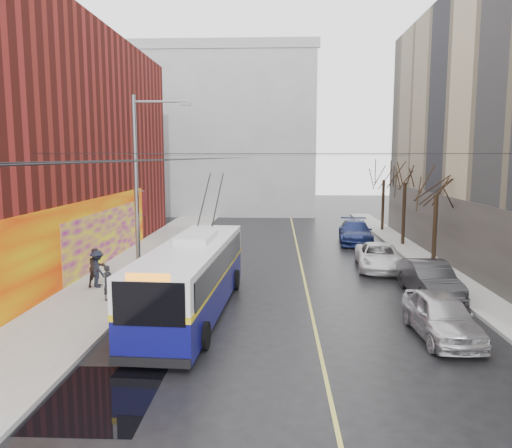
{
  "coord_description": "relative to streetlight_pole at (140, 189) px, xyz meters",
  "views": [
    {
      "loc": [
        0.08,
        -12.29,
        6.29
      ],
      "look_at": [
        -0.92,
        11.03,
        3.13
      ],
      "focal_mm": 35.0,
      "sensor_mm": 36.0,
      "label": 1
    }
  ],
  "objects": [
    {
      "name": "building_far",
      "position": [
        0.14,
        34.99,
        4.17
      ],
      "size": [
        20.5,
        12.1,
        18.0
      ],
      "color": "gray",
      "rests_on": "ground"
    },
    {
      "name": "pedestrian_a",
      "position": [
        -1.04,
        -1.66,
        -3.94
      ],
      "size": [
        0.54,
        0.65,
        1.52
      ],
      "primitive_type": "imported",
      "rotation": [
        0.0,
        0.0,
        1.2
      ],
      "color": "black",
      "rests_on": "sidewalk_left"
    },
    {
      "name": "pedestrian_c",
      "position": [
        -2.25,
        0.38,
        -3.8
      ],
      "size": [
        1.27,
        1.3,
        1.79
      ],
      "primitive_type": "imported",
      "rotation": [
        0.0,
        0.0,
        2.32
      ],
      "color": "black",
      "rests_on": "sidewalk_left"
    },
    {
      "name": "parked_car_a",
      "position": [
        11.98,
        -5.22,
        -4.06
      ],
      "size": [
        2.0,
        4.67,
        1.57
      ],
      "primitive_type": "imported",
      "rotation": [
        0.0,
        0.0,
        0.03
      ],
      "color": "#B6B5BA",
      "rests_on": "ground"
    },
    {
      "name": "tree_far",
      "position": [
        15.14,
        20.0,
        0.3
      ],
      "size": [
        3.2,
        3.2,
        6.57
      ],
      "color": "black",
      "rests_on": "ground"
    },
    {
      "name": "streetlight_pole",
      "position": [
        0.0,
        0.0,
        0.0
      ],
      "size": [
        2.65,
        0.6,
        9.0
      ],
      "color": "slate",
      "rests_on": "ground"
    },
    {
      "name": "lane_line",
      "position": [
        7.64,
        4.0,
        -4.84
      ],
      "size": [
        0.12,
        50.0,
        0.01
      ],
      "primitive_type": "cube",
      "color": "#BFB74C",
      "rests_on": "ground"
    },
    {
      "name": "parked_car_c",
      "position": [
        11.94,
        5.49,
        -4.13
      ],
      "size": [
        2.8,
        5.33,
        1.43
      ],
      "primitive_type": "imported",
      "rotation": [
        0.0,
        0.0,
        -0.09
      ],
      "color": "silver",
      "rests_on": "ground"
    },
    {
      "name": "pigeons_flying",
      "position": [
        3.7,
        -0.25,
        2.38
      ],
      "size": [
        4.48,
        1.83,
        0.67
      ],
      "color": "slate"
    },
    {
      "name": "ground",
      "position": [
        6.14,
        -10.0,
        -4.85
      ],
      "size": [
        140.0,
        140.0,
        0.0
      ],
      "primitive_type": "plane",
      "color": "black",
      "rests_on": "ground"
    },
    {
      "name": "pedestrian_b",
      "position": [
        -2.33,
        0.51,
        -3.78
      ],
      "size": [
        1.1,
        1.13,
        1.84
      ],
      "primitive_type": "imported",
      "rotation": [
        0.0,
        0.0,
        0.9
      ],
      "color": "black",
      "rests_on": "sidewalk_left"
    },
    {
      "name": "sidewalk_left",
      "position": [
        -1.86,
        2.0,
        -4.77
      ],
      "size": [
        4.0,
        60.0,
        0.15
      ],
      "primitive_type": "cube",
      "color": "gray",
      "rests_on": "ground"
    },
    {
      "name": "parked_car_d",
      "position": [
        11.94,
        14.0,
        -4.02
      ],
      "size": [
        2.81,
        5.87,
        1.65
      ],
      "primitive_type": "imported",
      "rotation": [
        0.0,
        0.0,
        -0.09
      ],
      "color": "navy",
      "rests_on": "ground"
    },
    {
      "name": "puddle",
      "position": [
        1.59,
        -10.1,
        -4.84
      ],
      "size": [
        2.81,
        3.83,
        0.01
      ],
      "primitive_type": "cube",
      "color": "black",
      "rests_on": "ground"
    },
    {
      "name": "tree_near",
      "position": [
        15.14,
        6.0,
        0.13
      ],
      "size": [
        3.2,
        3.2,
        6.4
      ],
      "color": "black",
      "rests_on": "ground"
    },
    {
      "name": "following_car",
      "position": [
        2.84,
        6.11,
        -4.09
      ],
      "size": [
        2.17,
        4.56,
        1.51
      ],
      "primitive_type": "imported",
      "rotation": [
        0.0,
        0.0,
        0.09
      ],
      "color": "#BAB9BE",
      "rests_on": "ground"
    },
    {
      "name": "sidewalk_right",
      "position": [
        15.14,
        2.0,
        -4.77
      ],
      "size": [
        2.0,
        60.0,
        0.15
      ],
      "primitive_type": "cube",
      "color": "gray",
      "rests_on": "ground"
    },
    {
      "name": "catenary_wires",
      "position": [
        3.6,
        4.77,
        1.4
      ],
      "size": [
        18.0,
        60.0,
        0.22
      ],
      "color": "black"
    },
    {
      "name": "trolleybus",
      "position": [
        2.83,
        -2.87,
        -3.32
      ],
      "size": [
        3.18,
        11.68,
        5.48
      ],
      "rotation": [
        0.0,
        0.0,
        -0.05
      ],
      "color": "#0B0B53",
      "rests_on": "ground"
    },
    {
      "name": "parked_car_b",
      "position": [
        13.11,
        0.0,
        -4.05
      ],
      "size": [
        1.91,
        4.9,
        1.59
      ],
      "primitive_type": "imported",
      "rotation": [
        0.0,
        0.0,
        0.05
      ],
      "color": "#29292C",
      "rests_on": "ground"
    },
    {
      "name": "tree_mid",
      "position": [
        15.14,
        13.0,
        0.41
      ],
      "size": [
        3.2,
        3.2,
        6.68
      ],
      "color": "black",
      "rests_on": "ground"
    }
  ]
}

